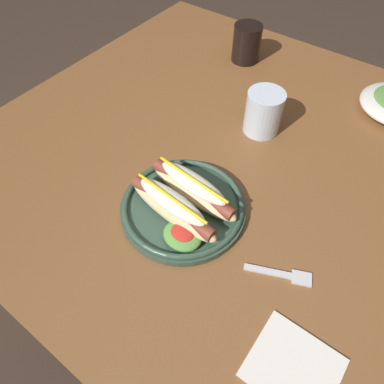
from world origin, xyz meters
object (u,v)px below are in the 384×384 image
at_px(soda_cup, 247,43).
at_px(napkin, 293,368).
at_px(fork, 284,275).
at_px(hot_dog_plate, 183,204).
at_px(water_cup, 264,112).

bearing_deg(soda_cup, napkin, -54.02).
distance_m(fork, soda_cup, 0.70).
distance_m(soda_cup, napkin, 0.85).
xyz_separation_m(hot_dog_plate, soda_cup, (-0.19, 0.56, 0.03)).
xyz_separation_m(hot_dog_plate, napkin, (0.31, -0.13, -0.02)).
bearing_deg(fork, napkin, -80.69).
xyz_separation_m(hot_dog_plate, water_cup, (0.00, 0.31, 0.03)).
bearing_deg(napkin, fork, 122.71).
relative_size(soda_cup, water_cup, 1.00).
distance_m(hot_dog_plate, soda_cup, 0.59).
distance_m(soda_cup, water_cup, 0.31).
distance_m(hot_dog_plate, napkin, 0.34).
height_order(hot_dog_plate, napkin, hot_dog_plate).
xyz_separation_m(water_cup, napkin, (0.31, -0.44, -0.05)).
relative_size(hot_dog_plate, napkin, 1.94).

